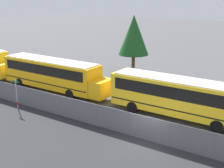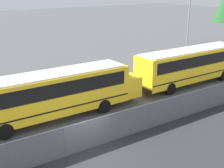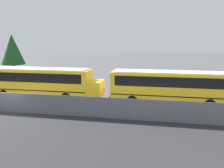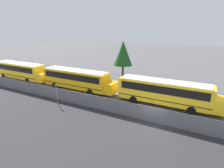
% 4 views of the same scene
% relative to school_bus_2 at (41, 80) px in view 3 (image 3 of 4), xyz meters
% --- Properties ---
extents(ground_plane, '(200.00, 200.00, 0.00)m').
position_rel_school_bus_2_xyz_m(ground_plane, '(-0.30, -5.05, -2.00)').
color(ground_plane, '#4C4C4F').
extents(fence, '(81.38, 0.07, 1.80)m').
position_rel_school_bus_2_xyz_m(fence, '(-0.30, -5.06, -1.09)').
color(fence, '#9EA0A5').
rests_on(fence, ground_plane).
extents(school_bus_2, '(13.20, 2.55, 3.37)m').
position_rel_school_bus_2_xyz_m(school_bus_2, '(0.00, 0.00, 0.00)').
color(school_bus_2, yellow).
rests_on(school_bus_2, ground_plane).
extents(school_bus_3, '(13.20, 2.55, 3.37)m').
position_rel_school_bus_2_xyz_m(school_bus_3, '(14.15, 0.08, 0.00)').
color(school_bus_3, yellow).
rests_on(school_bus_3, ground_plane).
extents(tree_2, '(3.87, 3.87, 7.40)m').
position_rel_school_bus_2_xyz_m(tree_2, '(-11.15, 11.35, 2.86)').
color(tree_2, '#51381E').
rests_on(tree_2, ground_plane).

